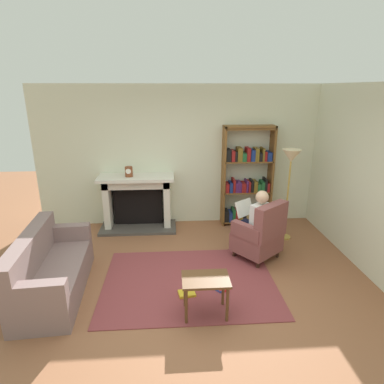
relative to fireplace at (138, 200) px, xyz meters
name	(u,v)px	position (x,y,z in m)	size (l,w,h in m)	color
ground	(190,295)	(0.88, -2.30, -0.56)	(14.00, 14.00, 0.00)	#905A3C
back_wall	(182,156)	(0.88, 0.25, 0.79)	(5.60, 0.10, 2.70)	beige
side_wall_right	(349,170)	(3.53, -1.05, 0.79)	(0.10, 5.20, 2.70)	beige
area_rug	(189,282)	(0.88, -2.00, -0.56)	(2.40, 1.80, 0.01)	brown
fireplace	(138,200)	(0.00, 0.00, 0.00)	(1.45, 0.64, 1.05)	#4C4742
mantel_clock	(129,172)	(-0.12, -0.10, 0.59)	(0.14, 0.14, 0.19)	brown
bookshelf	(247,179)	(2.13, 0.03, 0.36)	(0.97, 0.32, 1.96)	brown
armchair_reading	(260,234)	(2.04, -1.40, -0.14)	(0.89, 0.88, 0.97)	#331E14
seated_reader	(255,221)	(1.97, -1.31, 0.06)	(0.57, 0.59, 1.14)	white
sofa_floral	(50,271)	(-0.96, -2.11, -0.24)	(0.84, 1.75, 0.85)	gray
side_table	(206,284)	(1.04, -2.68, -0.15)	(0.56, 0.39, 0.50)	brown
scattered_books	(205,285)	(1.10, -2.13, -0.53)	(0.73, 0.57, 0.04)	#334CA5
floor_lamp	(291,164)	(2.70, -0.68, 0.82)	(0.32, 0.32, 1.63)	#B7933F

